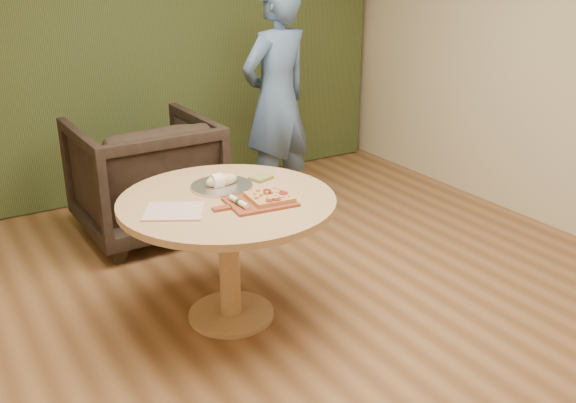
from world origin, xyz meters
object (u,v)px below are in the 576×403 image
at_px(flatbread_pizza, 269,197).
at_px(person_standing, 277,100).
at_px(serving_tray, 222,186).
at_px(armchair, 144,171).
at_px(pizza_paddle, 258,202).
at_px(cutlery_roll, 239,202).
at_px(bread_roll, 220,181).
at_px(pedestal_table, 228,222).

xyz_separation_m(flatbread_pizza, person_standing, (0.94, 1.52, 0.14)).
height_order(serving_tray, armchair, armchair).
bearing_deg(pizza_paddle, cutlery_roll, -177.76).
bearing_deg(serving_tray, armchair, 91.70).
bearing_deg(serving_tray, bread_roll, 180.00).
distance_m(bread_roll, armchair, 1.30).
bearing_deg(bread_roll, person_standing, 47.86).
xyz_separation_m(flatbread_pizza, bread_roll, (-0.13, 0.33, 0.02)).
relative_size(pedestal_table, flatbread_pizza, 5.01).
relative_size(serving_tray, armchair, 0.36).
xyz_separation_m(flatbread_pizza, cutlery_roll, (-0.18, 0.01, 0.00)).
height_order(serving_tray, bread_roll, bread_roll).
bearing_deg(pedestal_table, pizza_paddle, -55.36).
xyz_separation_m(serving_tray, armchair, (-0.04, 1.26, -0.26)).
height_order(pizza_paddle, cutlery_roll, cutlery_roll).
distance_m(cutlery_roll, person_standing, 1.89).
bearing_deg(flatbread_pizza, pedestal_table, 137.01).
bearing_deg(pedestal_table, cutlery_roll, -91.63).
relative_size(flatbread_pizza, bread_roll, 1.25).
bearing_deg(cutlery_roll, serving_tray, 77.29).
relative_size(pedestal_table, serving_tray, 3.39).
xyz_separation_m(pedestal_table, cutlery_roll, (-0.00, -0.15, 0.17)).
relative_size(flatbread_pizza, armchair, 0.24).
bearing_deg(pedestal_table, armchair, 89.43).
bearing_deg(person_standing, pedestal_table, 37.09).
bearing_deg(armchair, person_standing, 175.20).
xyz_separation_m(cutlery_roll, serving_tray, (0.06, 0.32, -0.02)).
distance_m(flatbread_pizza, armchair, 1.63).
bearing_deg(bread_roll, flatbread_pizza, -68.29).
distance_m(flatbread_pizza, bread_roll, 0.36).
relative_size(pedestal_table, pizza_paddle, 2.63).
relative_size(flatbread_pizza, person_standing, 0.13).
xyz_separation_m(pizza_paddle, person_standing, (1.01, 1.52, 0.16)).
bearing_deg(serving_tray, person_standing, 48.09).
distance_m(pedestal_table, bread_roll, 0.25).
distance_m(pedestal_table, cutlery_roll, 0.23).
relative_size(pizza_paddle, armchair, 0.47).
distance_m(pizza_paddle, flatbread_pizza, 0.07).
bearing_deg(bread_roll, serving_tray, -0.00).
bearing_deg(pizza_paddle, serving_tray, 105.77).
bearing_deg(flatbread_pizza, person_standing, 58.23).
bearing_deg(armchair, serving_tray, 90.73).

